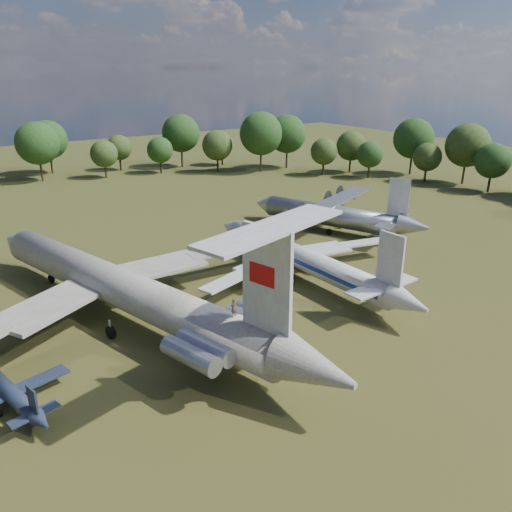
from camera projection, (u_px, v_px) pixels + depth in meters
ground at (187, 315)px, 55.22m from camera, size 300.00×300.00×0.00m
il62_airliner at (123, 295)px, 53.18m from camera, size 59.29×68.58×5.74m
tu104_jet at (301, 262)px, 64.58m from camera, size 32.14×41.95×4.08m
an12_transport at (331, 218)px, 82.91m from camera, size 40.41×42.34×4.41m
small_prop_west at (12, 397)px, 39.80m from camera, size 12.48×15.07×1.93m
person_on_il62 at (234, 308)px, 42.19m from camera, size 0.67×0.50×1.66m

